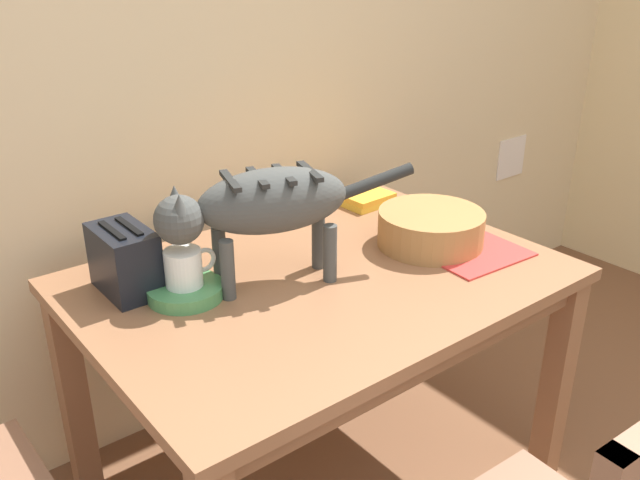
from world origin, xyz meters
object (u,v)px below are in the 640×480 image
(magazine, at_px, (476,254))
(toaster, at_px, (125,260))
(dining_table, at_px, (320,302))
(coffee_mug, at_px, (185,267))
(book_stack, at_px, (367,199))
(cat, at_px, (262,206))
(saucer_bowl, at_px, (186,291))
(wicker_basket, at_px, (431,228))

(magazine, xyz_separation_m, toaster, (-0.87, 0.42, 0.08))
(dining_table, distance_m, magazine, 0.47)
(dining_table, relative_size, coffee_mug, 9.14)
(magazine, bearing_deg, book_stack, 90.39)
(cat, bearing_deg, saucer_bowl, 90.00)
(coffee_mug, height_order, magazine, coffee_mug)
(saucer_bowl, xyz_separation_m, coffee_mug, (0.00, 0.00, 0.06))
(toaster, bearing_deg, saucer_bowl, -51.64)
(dining_table, height_order, cat, cat)
(coffee_mug, distance_m, book_stack, 0.82)
(dining_table, relative_size, cat, 1.90)
(dining_table, bearing_deg, wicker_basket, -7.89)
(dining_table, xyz_separation_m, wicker_basket, (0.37, -0.05, 0.14))
(toaster, bearing_deg, book_stack, 5.00)
(saucer_bowl, height_order, wicker_basket, wicker_basket)
(dining_table, bearing_deg, saucer_bowl, 162.65)
(saucer_bowl, xyz_separation_m, wicker_basket, (0.72, -0.16, 0.04))
(coffee_mug, xyz_separation_m, wicker_basket, (0.71, -0.16, -0.03))
(coffee_mug, bearing_deg, magazine, -20.73)
(cat, xyz_separation_m, wicker_basket, (0.52, -0.10, -0.16))
(magazine, bearing_deg, dining_table, 159.98)
(cat, distance_m, saucer_bowl, 0.29)
(dining_table, xyz_separation_m, magazine, (0.43, -0.18, 0.09))
(wicker_basket, bearing_deg, magazine, -67.73)
(saucer_bowl, height_order, coffee_mug, coffee_mug)
(coffee_mug, bearing_deg, cat, -17.79)
(coffee_mug, bearing_deg, toaster, 129.31)
(saucer_bowl, distance_m, coffee_mug, 0.07)
(cat, bearing_deg, toaster, 75.19)
(dining_table, xyz_separation_m, toaster, (-0.44, 0.23, 0.17))
(magazine, bearing_deg, wicker_basket, 115.47)
(book_stack, relative_size, toaster, 0.83)
(magazine, bearing_deg, cat, 161.51)
(saucer_bowl, xyz_separation_m, magazine, (0.77, -0.29, -0.01))
(magazine, relative_size, book_stack, 1.69)
(dining_table, distance_m, wicker_basket, 0.40)
(cat, relative_size, toaster, 3.31)
(wicker_basket, distance_m, toaster, 0.86)
(dining_table, height_order, toaster, toaster)
(saucer_bowl, bearing_deg, cat, -17.50)
(book_stack, bearing_deg, saucer_bowl, -165.70)
(toaster, bearing_deg, dining_table, -27.64)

